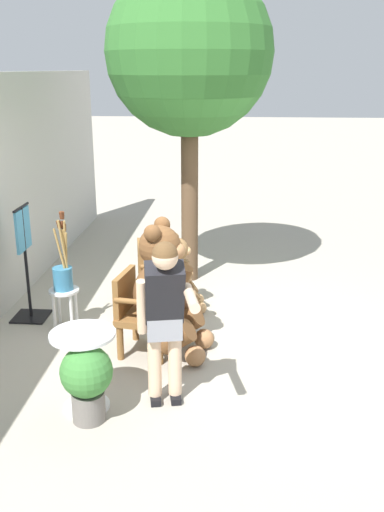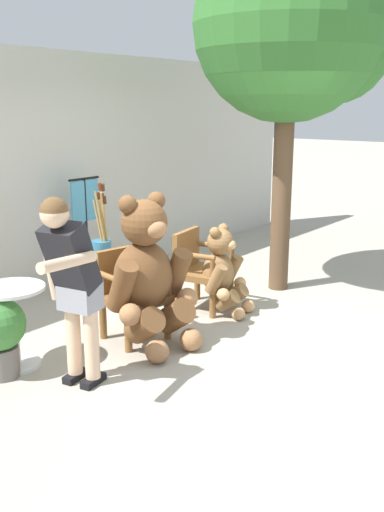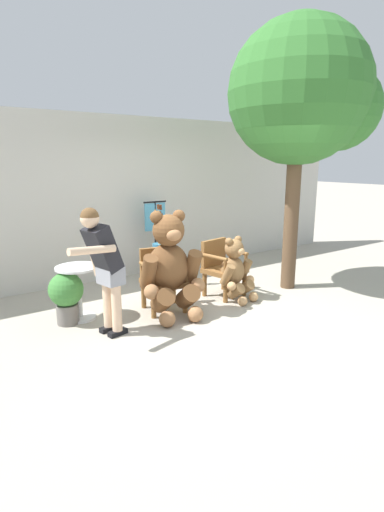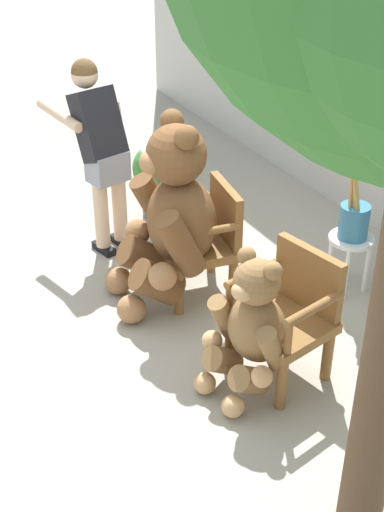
{
  "view_description": "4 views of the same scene",
  "coord_description": "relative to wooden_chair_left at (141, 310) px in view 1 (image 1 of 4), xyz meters",
  "views": [
    {
      "loc": [
        -5.89,
        -0.43,
        2.84
      ],
      "look_at": [
        0.22,
        0.04,
        0.81
      ],
      "focal_mm": 40.0,
      "sensor_mm": 36.0,
      "label": 1
    },
    {
      "loc": [
        -4.19,
        -3.18,
        2.19
      ],
      "look_at": [
        0.17,
        0.33,
        0.7
      ],
      "focal_mm": 40.0,
      "sensor_mm": 36.0,
      "label": 2
    },
    {
      "loc": [
        -3.24,
        -4.12,
        2.06
      ],
      "look_at": [
        -0.35,
        0.06,
        0.84
      ],
      "focal_mm": 28.0,
      "sensor_mm": 36.0,
      "label": 3
    },
    {
      "loc": [
        3.41,
        -1.75,
        3.09
      ],
      "look_at": [
        -0.09,
        0.17,
        0.65
      ],
      "focal_mm": 50.0,
      "sensor_mm": 36.0,
      "label": 4
    }
  ],
  "objects": [
    {
      "name": "clothing_display_stand",
      "position": [
        0.73,
        1.46,
        0.26
      ],
      "size": [
        0.44,
        0.4,
        1.36
      ],
      "color": "black",
      "rests_on": "ground"
    },
    {
      "name": "wooden_chair_left",
      "position": [
        0.0,
        0.0,
        0.0
      ],
      "size": [
        0.64,
        0.61,
        0.86
      ],
      "color": "brown",
      "rests_on": "ground"
    },
    {
      "name": "round_side_table",
      "position": [
        -1.09,
        0.31,
        -0.01
      ],
      "size": [
        0.56,
        0.56,
        0.72
      ],
      "color": "silver",
      "rests_on": "ground"
    },
    {
      "name": "potted_plant",
      "position": [
        -1.27,
        0.24,
        -0.07
      ],
      "size": [
        0.44,
        0.44,
        0.68
      ],
      "color": "slate",
      "rests_on": "ground"
    },
    {
      "name": "teddy_bear_large",
      "position": [
        -0.02,
        -0.26,
        0.24
      ],
      "size": [
        0.88,
        0.87,
        1.42
      ],
      "color": "brown",
      "rests_on": "ground"
    },
    {
      "name": "person_visitor",
      "position": [
        -1.0,
        -0.38,
        0.46
      ],
      "size": [
        0.73,
        0.58,
        1.55
      ],
      "color": "black",
      "rests_on": "ground"
    },
    {
      "name": "ground_plane",
      "position": [
        0.54,
        -0.52,
        -0.46
      ],
      "size": [
        60.0,
        60.0,
        0.0
      ],
      "primitive_type": "plane",
      "color": "#A8A091"
    },
    {
      "name": "patio_tree",
      "position": [
        2.31,
        -0.39,
        2.52
      ],
      "size": [
        2.24,
        2.13,
        4.1
      ],
      "color": "brown",
      "rests_on": "ground"
    },
    {
      "name": "wooden_chair_right",
      "position": [
        1.07,
        -0.0,
        0.0
      ],
      "size": [
        0.65,
        0.62,
        0.86
      ],
      "color": "brown",
      "rests_on": "ground"
    },
    {
      "name": "white_stool",
      "position": [
        0.52,
        0.96,
        -0.11
      ],
      "size": [
        0.34,
        0.34,
        0.46
      ],
      "color": "silver",
      "rests_on": "ground"
    },
    {
      "name": "teddy_bear_small",
      "position": [
        1.09,
        -0.29,
        0.01
      ],
      "size": [
        0.6,
        0.59,
        0.96
      ],
      "color": "olive",
      "rests_on": "ground"
    },
    {
      "name": "brush_bucket",
      "position": [
        0.52,
        0.96,
        0.2
      ],
      "size": [
        0.22,
        0.22,
        0.91
      ],
      "color": "teal",
      "rests_on": "white_stool"
    }
  ]
}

